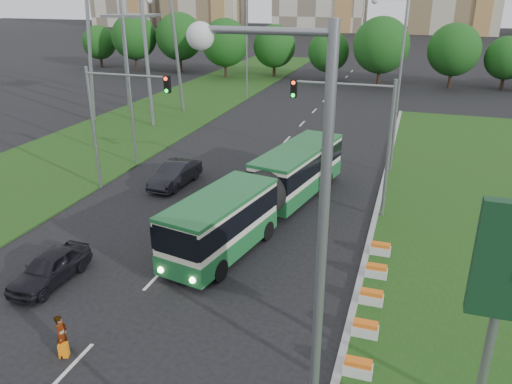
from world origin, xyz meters
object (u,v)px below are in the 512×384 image
(car_left_far, at_px, (175,174))
(shopping_trolley, at_px, (64,350))
(car_left_near, at_px, (50,268))
(pedestrian, at_px, (62,334))
(articulated_bus, at_px, (265,191))
(traffic_mast_left, at_px, (113,111))
(traffic_mast_median, at_px, (361,126))

(car_left_far, relative_size, shopping_trolley, 8.72)
(car_left_near, distance_m, pedestrian, 5.26)
(articulated_bus, bearing_deg, traffic_mast_left, -175.72)
(car_left_near, xyz_separation_m, pedestrian, (3.61, -3.82, 0.05))
(car_left_far, bearing_deg, traffic_mast_left, -142.23)
(car_left_far, distance_m, pedestrian, 16.96)
(shopping_trolley, bearing_deg, traffic_mast_median, 38.47)
(articulated_bus, distance_m, car_left_far, 8.09)
(traffic_mast_left, xyz_separation_m, car_left_near, (3.05, -10.75, -4.62))
(car_left_far, relative_size, pedestrian, 3.06)
(articulated_bus, distance_m, shopping_trolley, 14.02)
(traffic_mast_left, xyz_separation_m, pedestrian, (6.66, -14.57, -4.57))
(articulated_bus, bearing_deg, traffic_mast_median, 36.34)
(articulated_bus, height_order, pedestrian, articulated_bus)
(car_left_near, bearing_deg, pedestrian, -44.64)
(traffic_mast_median, distance_m, shopping_trolley, 18.55)
(articulated_bus, height_order, car_left_near, articulated_bus)
(articulated_bus, distance_m, pedestrian, 13.82)
(traffic_mast_median, relative_size, traffic_mast_left, 1.00)
(traffic_mast_median, bearing_deg, pedestrian, -118.63)
(articulated_bus, relative_size, car_left_near, 3.95)
(articulated_bus, bearing_deg, pedestrian, -94.05)
(shopping_trolley, bearing_deg, articulated_bus, 51.84)
(traffic_mast_left, xyz_separation_m, car_left_far, (2.96, 1.99, -4.56))
(traffic_mast_median, bearing_deg, articulated_bus, -154.94)
(articulated_bus, xyz_separation_m, pedestrian, (-3.65, -13.30, -0.92))
(traffic_mast_left, distance_m, shopping_trolley, 17.04)
(traffic_mast_left, height_order, pedestrian, traffic_mast_left)
(shopping_trolley, bearing_deg, pedestrian, 103.20)
(traffic_mast_left, distance_m, car_left_near, 12.09)
(articulated_bus, height_order, car_left_far, articulated_bus)
(articulated_bus, bearing_deg, car_left_near, -116.16)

